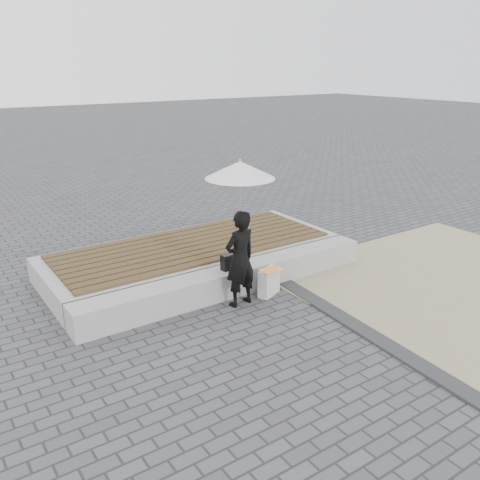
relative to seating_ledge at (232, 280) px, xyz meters
name	(u,v)px	position (x,y,z in m)	size (l,w,h in m)	color
ground	(299,335)	(0.00, -1.60, -0.20)	(80.00, 80.00, 0.00)	#47474C
terrazzo_zone	(476,289)	(3.20, -2.10, -0.19)	(5.00, 5.00, 0.02)	tan
edging_band	(368,333)	(0.75, -2.10, -0.18)	(0.25, 5.20, 0.04)	#2E2E30
seating_ledge	(232,280)	(0.00, 0.00, 0.00)	(5.00, 0.45, 0.40)	#A3A39E
timber_platform	(193,257)	(0.00, 1.20, 0.00)	(5.00, 2.00, 0.40)	#A9A9A4
timber_decking	(193,245)	(0.00, 1.20, 0.22)	(4.60, 1.80, 0.04)	#4F3C24
woman	(240,259)	(-0.13, -0.42, 0.51)	(0.52, 0.34, 1.43)	black
parasol	(240,170)	(-0.13, -0.42, 1.80)	(0.95, 0.95, 1.22)	silver
handbag	(231,261)	(-0.01, -0.01, 0.32)	(0.35, 0.12, 0.24)	black
canvas_tote	(269,282)	(0.42, -0.40, 0.01)	(0.40, 0.17, 0.42)	silver
magazine	(271,270)	(0.42, -0.45, 0.22)	(0.33, 0.24, 0.01)	#F93846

